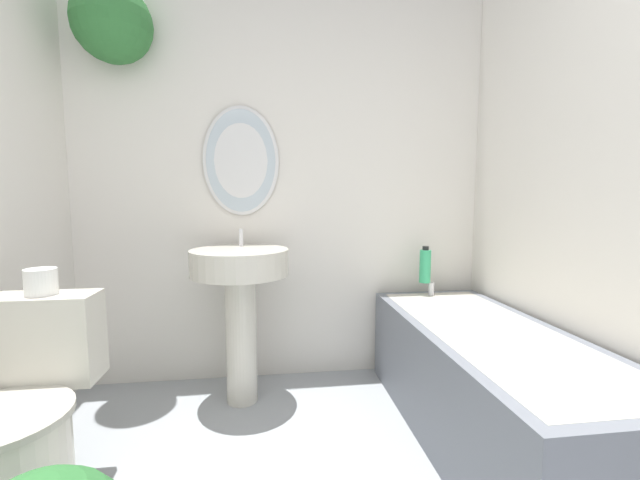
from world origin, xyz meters
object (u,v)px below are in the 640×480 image
(shampoo_bottle, at_px, (425,266))
(toilet, at_px, (16,438))
(toilet_paper_roll, at_px, (41,282))
(bathtub, at_px, (489,383))
(pedestal_sink, at_px, (240,289))

(shampoo_bottle, bearing_deg, toilet, -153.28)
(toilet, bearing_deg, toilet_paper_roll, 90.00)
(toilet, height_order, bathtub, toilet)
(toilet, xyz_separation_m, shampoo_bottle, (1.82, 0.91, 0.39))
(pedestal_sink, distance_m, toilet_paper_roll, 0.90)
(toilet_paper_roll, bearing_deg, toilet, -90.00)
(pedestal_sink, bearing_deg, toilet, -133.00)
(toilet, distance_m, toilet_paper_roll, 0.54)
(toilet, relative_size, bathtub, 0.49)
(pedestal_sink, bearing_deg, bathtub, -24.11)
(shampoo_bottle, bearing_deg, pedestal_sink, -171.72)
(toilet, distance_m, shampoo_bottle, 2.07)
(toilet, distance_m, bathtub, 1.87)
(bathtub, xyz_separation_m, shampoo_bottle, (-0.04, 0.68, 0.43))
(bathtub, distance_m, toilet_paper_roll, 1.93)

